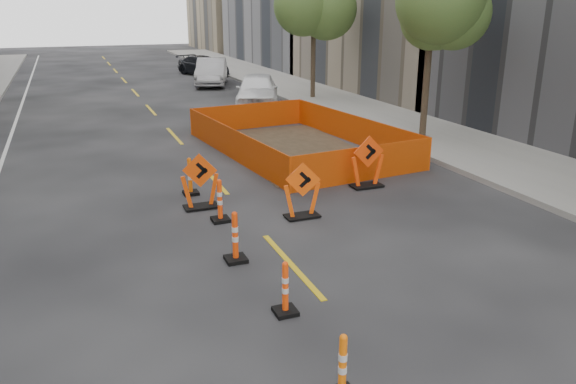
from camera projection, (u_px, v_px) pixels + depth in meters
name	position (u px, v px, depth m)	size (l,w,h in m)	color
sidewalk_right	(436.00, 136.00, 20.90)	(4.00, 90.00, 0.15)	gray
tree_r_b	(432.00, 11.00, 19.29)	(2.80, 2.80, 5.95)	#382B1E
tree_r_c	(314.00, 9.00, 28.12)	(2.80, 2.80, 5.95)	#382B1E
channelizer_2	(343.00, 367.00, 6.96)	(0.36, 0.36, 0.92)	orange
channelizer_3	(285.00, 288.00, 8.90)	(0.36, 0.36, 0.92)	#FF430A
channelizer_4	(235.00, 237.00, 10.74)	(0.40, 0.40, 1.02)	#F43E0A
channelizer_5	(220.00, 200.00, 12.75)	(0.40, 0.40, 1.01)	#FF400A
channelizer_6	(190.00, 176.00, 14.59)	(0.39, 0.39, 1.00)	#E55B09
chevron_sign_left	(200.00, 181.00, 13.53)	(0.92, 0.55, 1.38)	#E54409
chevron_sign_center	(302.00, 190.00, 12.93)	(0.89, 0.53, 1.34)	#FF520A
chevron_sign_right	(368.00, 162.00, 15.10)	(0.96, 0.58, 1.44)	#F6400A
safety_fence	(296.00, 136.00, 19.07)	(4.73, 8.05, 1.01)	#E64C0C
parked_car_near	(257.00, 91.00, 26.94)	(1.96, 4.86, 1.66)	white
parked_car_mid	(211.00, 72.00, 34.69)	(1.72, 4.92, 1.62)	#AAA8AE
parked_car_far	(203.00, 66.00, 39.72)	(1.87, 4.60, 1.34)	black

